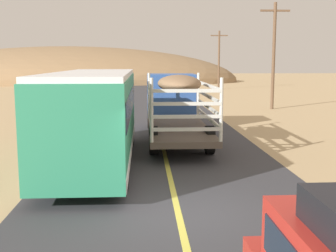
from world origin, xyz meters
The scene contains 8 objects.
ground_plane centered at (0.00, 0.00, 0.00)m, with size 240.00×240.00×0.00m, color tan.
road_surface centered at (0.00, 0.00, 0.01)m, with size 8.00×120.00×0.02m, color #38383D.
road_centre_line centered at (0.00, 0.00, 0.02)m, with size 0.16×117.60×0.00m, color #D8CC4C.
livestock_truck centered at (0.66, 10.96, 1.79)m, with size 2.53×9.70×3.02m.
bus centered at (-2.49, 5.02, 1.75)m, with size 2.54×10.00×3.21m.
power_pole_mid centered at (8.92, 22.31, 4.22)m, with size 2.20×0.24×7.87m.
power_pole_far centered at (8.92, 46.10, 4.00)m, with size 2.20×0.24×7.43m.
distant_hill centered at (-13.97, 67.18, 0.00)m, with size 59.57×27.72×12.29m, color #8D6E4C.
Camera 1 is at (-0.80, -10.10, 3.59)m, focal length 46.65 mm.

